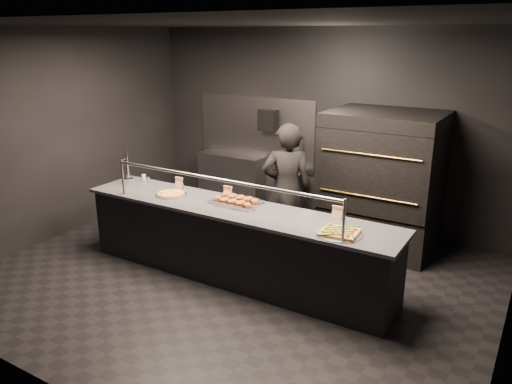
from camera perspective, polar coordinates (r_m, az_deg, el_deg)
room at (r=5.84m, az=-2.57°, el=3.77°), size 6.04×6.00×3.00m
service_counter at (r=6.12m, az=-2.51°, el=-5.78°), size 4.10×0.78×1.37m
pizza_oven at (r=7.11m, az=14.21°, el=1.34°), size 1.50×1.23×1.91m
prep_shelf at (r=8.78m, az=-2.84°, el=1.45°), size 1.20×0.35×0.90m
towel_dispenser at (r=8.23m, az=1.41°, el=8.23°), size 0.30×0.20×0.35m
fire_extinguisher at (r=8.08m, az=4.82°, el=4.45°), size 0.14×0.14×0.51m
beer_tap at (r=7.06m, az=-14.44°, el=2.08°), size 0.13×0.19×0.52m
round_pizza at (r=6.48m, az=-9.69°, el=-0.22°), size 0.41×0.41×0.03m
slider_tray_a at (r=6.11m, az=-2.57°, el=-0.91°), size 0.51×0.38×0.08m
slider_tray_b at (r=6.03m, az=-1.95°, el=-1.15°), size 0.56×0.46×0.08m
square_pizza at (r=5.22m, az=9.52°, el=-4.59°), size 0.48×0.48×0.05m
condiment_jar at (r=7.16m, az=-12.53°, el=1.55°), size 0.14×0.06×0.09m
tent_cards at (r=6.17m, az=-1.48°, el=-0.29°), size 2.39×0.04×0.15m
trash_bin at (r=8.14m, az=3.73°, el=-0.38°), size 0.46×0.46×0.77m
worker at (r=6.66m, az=3.52°, el=0.23°), size 0.79×0.70×1.81m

